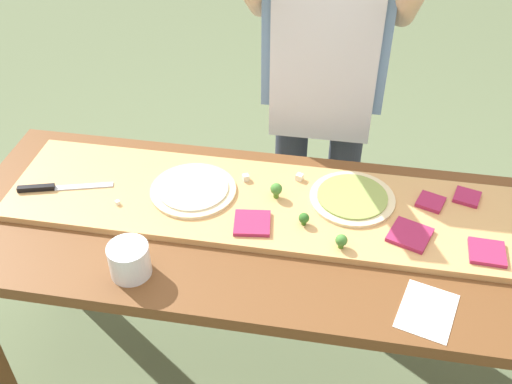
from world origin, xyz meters
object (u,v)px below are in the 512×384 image
(recipe_note, at_px, (427,311))
(cook_center, at_px, (324,70))
(broccoli_floret_center_left, at_px, (341,241))
(cheese_crumble_c, at_px, (246,177))
(pizza_whole_pesto_green, at_px, (352,198))
(pizza_slice_near_right, at_px, (487,252))
(pizza_slice_far_left, at_px, (410,235))
(cheese_crumble_b, at_px, (118,203))
(broccoli_floret_center_right, at_px, (304,219))
(chefs_knife, at_px, (52,188))
(cheese_crumble_a, at_px, (299,177))
(flour_cup, at_px, (130,262))
(prep_table, at_px, (276,253))
(pizza_slice_far_right, at_px, (431,202))
(pizza_whole_cheese_artichoke, at_px, (193,189))
(broccoli_floret_back_left, at_px, (276,189))
(pizza_slice_center, at_px, (467,197))
(pizza_slice_near_left, at_px, (252,223))

(recipe_note, relative_size, cook_center, 0.10)
(broccoli_floret_center_left, xyz_separation_m, cheese_crumble_c, (-0.31, 0.25, -0.02))
(pizza_whole_pesto_green, distance_m, pizza_slice_near_right, 0.40)
(pizza_slice_far_left, xyz_separation_m, cheese_crumble_b, (-0.84, -0.01, 0.00))
(pizza_whole_pesto_green, distance_m, broccoli_floret_center_right, 0.19)
(chefs_knife, distance_m, cheese_crumble_a, 0.75)
(cheese_crumble_b, bearing_deg, cook_center, 46.20)
(pizza_slice_near_right, height_order, flour_cup, flour_cup)
(prep_table, bearing_deg, pizza_slice_near_right, -3.40)
(pizza_slice_far_right, height_order, cook_center, cook_center)
(broccoli_floret_center_right, xyz_separation_m, cheese_crumble_a, (-0.04, 0.20, -0.01))
(pizza_whole_cheese_artichoke, relative_size, pizza_slice_near_right, 2.75)
(broccoli_floret_center_right, bearing_deg, broccoli_floret_back_left, 130.87)
(pizza_slice_far_left, height_order, cheese_crumble_a, cheese_crumble_a)
(pizza_slice_center, xyz_separation_m, broccoli_floret_center_left, (-0.36, -0.27, 0.02))
(pizza_slice_near_right, bearing_deg, cheese_crumble_a, 156.20)
(prep_table, xyz_separation_m, cheese_crumble_c, (-0.12, 0.17, 0.14))
(prep_table, distance_m, pizza_whole_pesto_green, 0.28)
(broccoli_floret_back_left, bearing_deg, flour_cup, -134.02)
(cheese_crumble_b, bearing_deg, cheese_crumble_c, 26.87)
(broccoli_floret_back_left, relative_size, flour_cup, 0.46)
(pizza_slice_near_left, bearing_deg, cook_center, 76.53)
(pizza_slice_near_right, xyz_separation_m, broccoli_floret_center_left, (-0.39, -0.04, 0.02))
(broccoli_floret_center_right, height_order, flour_cup, flour_cup)
(broccoli_floret_center_left, height_order, broccoli_floret_center_right, broccoli_floret_center_left)
(pizza_slice_center, distance_m, pizza_slice_near_right, 0.23)
(pizza_slice_far_left, height_order, pizza_slice_near_right, same)
(broccoli_floret_center_left, distance_m, cheese_crumble_c, 0.39)
(pizza_slice_near_left, bearing_deg, cheese_crumble_a, 64.66)
(pizza_slice_near_right, relative_size, broccoli_floret_back_left, 1.90)
(pizza_slice_far_right, xyz_separation_m, broccoli_floret_back_left, (-0.45, -0.05, 0.02))
(chefs_knife, xyz_separation_m, pizza_whole_cheese_artichoke, (0.42, 0.06, 0.00))
(broccoli_floret_center_right, bearing_deg, cook_center, 90.13)
(chefs_knife, relative_size, broccoli_floret_center_left, 6.54)
(chefs_knife, relative_size, pizza_slice_center, 3.83)
(cook_center, bearing_deg, cheese_crumble_b, -133.80)
(pizza_slice_near_left, xyz_separation_m, cheese_crumble_c, (-0.06, 0.20, 0.00))
(prep_table, height_order, cheese_crumble_b, cheese_crumble_b)
(pizza_slice_near_right, height_order, cheese_crumble_c, cheese_crumble_c)
(pizza_whole_pesto_green, height_order, cheese_crumble_a, cheese_crumble_a)
(prep_table, height_order, pizza_slice_near_right, pizza_slice_near_right)
(pizza_slice_center, bearing_deg, chefs_knife, -172.26)
(pizza_slice_far_right, bearing_deg, cheese_crumble_a, 173.12)
(pizza_whole_cheese_artichoke, xyz_separation_m, broccoli_floret_center_left, (0.45, -0.16, 0.02))
(pizza_slice_center, height_order, pizza_slice_far_left, same)
(prep_table, distance_m, pizza_slice_center, 0.59)
(prep_table, distance_m, recipe_note, 0.49)
(cheese_crumble_b, distance_m, cook_center, 0.81)
(broccoli_floret_center_left, height_order, recipe_note, broccoli_floret_center_left)
(prep_table, xyz_separation_m, chefs_knife, (-0.69, 0.03, 0.13))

